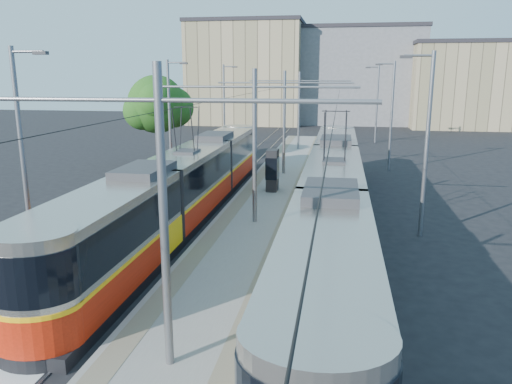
# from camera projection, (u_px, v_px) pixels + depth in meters

# --- Properties ---
(ground) EXTENTS (160.00, 160.00, 0.00)m
(ground) POSITION_uv_depth(u_px,v_px,m) (212.00, 301.00, 15.85)
(ground) COLOR black
(ground) RESTS_ON ground
(platform) EXTENTS (4.00, 50.00, 0.30)m
(platform) POSITION_uv_depth(u_px,v_px,m) (278.00, 184.00, 32.13)
(platform) COLOR gray
(platform) RESTS_ON ground
(tactile_strip_left) EXTENTS (0.70, 50.00, 0.01)m
(tactile_strip_left) POSITION_uv_depth(u_px,v_px,m) (256.00, 181.00, 32.33)
(tactile_strip_left) COLOR gray
(tactile_strip_left) RESTS_ON platform
(tactile_strip_right) EXTENTS (0.70, 50.00, 0.01)m
(tactile_strip_right) POSITION_uv_depth(u_px,v_px,m) (301.00, 183.00, 31.86)
(tactile_strip_right) COLOR gray
(tactile_strip_right) RESTS_ON platform
(rails) EXTENTS (8.71, 70.00, 0.03)m
(rails) POSITION_uv_depth(u_px,v_px,m) (278.00, 186.00, 32.16)
(rails) COLOR gray
(rails) RESTS_ON ground
(track_arrow) EXTENTS (1.20, 5.00, 0.01)m
(track_arrow) POSITION_uv_depth(u_px,v_px,m) (56.00, 340.00, 13.55)
(track_arrow) COLOR silver
(track_arrow) RESTS_ON ground
(tram_left) EXTENTS (2.43, 27.89, 5.50)m
(tram_left) POSITION_uv_depth(u_px,v_px,m) (188.00, 184.00, 24.94)
(tram_left) COLOR black
(tram_left) RESTS_ON ground
(tram_right) EXTENTS (2.43, 32.40, 5.50)m
(tram_right) POSITION_uv_depth(u_px,v_px,m) (333.00, 194.00, 22.21)
(tram_right) COLOR black
(tram_right) RESTS_ON ground
(catenary) EXTENTS (9.20, 70.00, 7.00)m
(catenary) POSITION_uv_depth(u_px,v_px,m) (273.00, 120.00, 28.40)
(catenary) COLOR slate
(catenary) RESTS_ON platform
(street_lamps) EXTENTS (15.18, 38.22, 8.00)m
(street_lamps) POSITION_uv_depth(u_px,v_px,m) (286.00, 116.00, 35.05)
(street_lamps) COLOR slate
(street_lamps) RESTS_ON ground
(shelter) EXTENTS (0.69, 1.12, 2.46)m
(shelter) POSITION_uv_depth(u_px,v_px,m) (272.00, 169.00, 29.44)
(shelter) COLOR black
(shelter) RESTS_ON platform
(tree) EXTENTS (4.84, 4.48, 7.03)m
(tree) POSITION_uv_depth(u_px,v_px,m) (161.00, 105.00, 38.03)
(tree) COLOR #382314
(tree) RESTS_ON ground
(building_left) EXTENTS (16.32, 12.24, 14.58)m
(building_left) POSITION_uv_depth(u_px,v_px,m) (247.00, 73.00, 73.39)
(building_left) COLOR tan
(building_left) RESTS_ON ground
(building_centre) EXTENTS (18.36, 14.28, 13.79)m
(building_centre) POSITION_uv_depth(u_px,v_px,m) (357.00, 76.00, 74.72)
(building_centre) COLOR gray
(building_centre) RESTS_ON ground
(building_right) EXTENTS (14.28, 10.20, 11.39)m
(building_right) POSITION_uv_depth(u_px,v_px,m) (464.00, 85.00, 66.97)
(building_right) COLOR tan
(building_right) RESTS_ON ground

